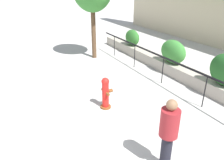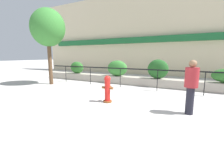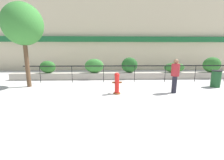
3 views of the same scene
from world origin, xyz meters
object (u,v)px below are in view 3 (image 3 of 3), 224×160
Objects in this scene: trash_bin at (216,79)px; hedge_bush_0 at (48,67)px; hedge_bush_4 at (212,65)px; street_tree at (23,25)px; fire_hydrant at (117,83)px; hedge_bush_1 at (94,66)px; pedestrian at (175,74)px; hedge_bush_2 at (130,65)px; hedge_bush_3 at (174,68)px.

hedge_bush_0 is at bearing 165.73° from trash_bin.
street_tree is (-12.81, -2.26, 2.48)m from hedge_bush_4.
fire_hydrant is at bearing -18.60° from street_tree.
hedge_bush_1 is 7.93m from trash_bin.
street_tree is 2.75× the size of pedestrian.
hedge_bush_0 is at bearing 140.64° from fire_hydrant.
hedge_bush_1 is 1.31× the size of fire_hydrant.
fire_hydrant is 6.25m from street_tree.
hedge_bush_2 is (6.12, 0.00, 0.12)m from hedge_bush_0.
trash_bin is (7.41, -2.76, -0.51)m from hedge_bush_1.
hedge_bush_4 reaches higher than hedge_bush_1.
pedestrian reaches higher than hedge_bush_1.
hedge_bush_0 is 6.33m from fire_hydrant.
pedestrian is at bearing -26.70° from hedge_bush_0.
hedge_bush_4 is 6.12m from pedestrian.
hedge_bush_2 is 0.70× the size of pedestrian.
pedestrian is at bearing -139.94° from hedge_bush_4.
hedge_bush_4 is at bearing 0.00° from hedge_bush_3.
hedge_bush_3 is 3.07m from trash_bin.
street_tree is (-6.42, -2.26, 2.49)m from hedge_bush_2.
hedge_bush_3 is (9.58, 0.00, -0.08)m from hedge_bush_0.
trash_bin is (11.17, -0.50, -3.06)m from street_tree.
hedge_bush_3 is at bearing 40.52° from fire_hydrant.
hedge_bush_4 is at bearing 0.00° from hedge_bush_0.
fire_hydrant is 0.62× the size of pedestrian.
fire_hydrant is (-7.62, -4.01, -0.53)m from hedge_bush_4.
pedestrian is at bearing -66.52° from hedge_bush_2.
street_tree is at bearing -160.60° from hedge_bush_2.
hedge_bush_3 is 4.31m from pedestrian.
hedge_bush_1 is at bearing 159.55° from trash_bin.
fire_hydrant is at bearing -152.25° from hedge_bush_4.
hedge_bush_0 is 11.22m from trash_bin.
street_tree is at bearing 168.36° from pedestrian.
hedge_bush_1 is 1.00× the size of hedge_bush_4.
hedge_bush_1 is 5.07m from street_tree.
fire_hydrant is 0.23× the size of street_tree.
hedge_bush_1 is at bearing 180.00° from hedge_bush_2.
hedge_bush_2 is at bearing 180.00° from hedge_bush_3.
hedge_bush_2 is 1.20× the size of trash_bin.
hedge_bush_4 is at bearing 27.75° from fire_hydrant.
hedge_bush_2 is 4.29m from pedestrian.
hedge_bush_0 is at bearing 180.00° from hedge_bush_2.
fire_hydrant is at bearing -139.48° from hedge_bush_3.
hedge_bush_2 is 7.25m from street_tree.
street_tree is at bearing 161.40° from fire_hydrant.
hedge_bush_2 reaches higher than trash_bin.
street_tree is at bearing -169.99° from hedge_bush_4.
hedge_bush_0 is 3.47m from street_tree.
street_tree reaches higher than hedge_bush_1.
trash_bin is (1.29, -2.76, -0.36)m from hedge_bush_3.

